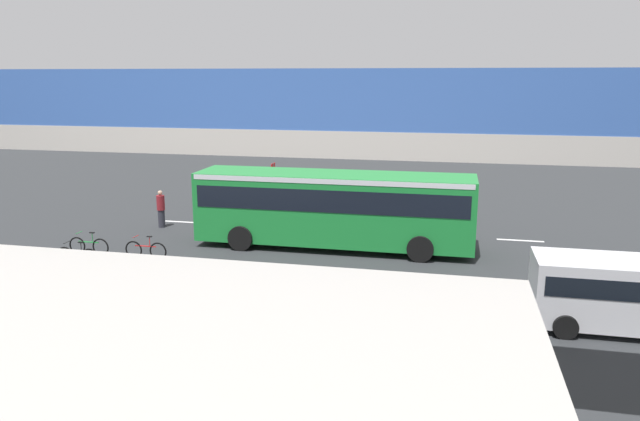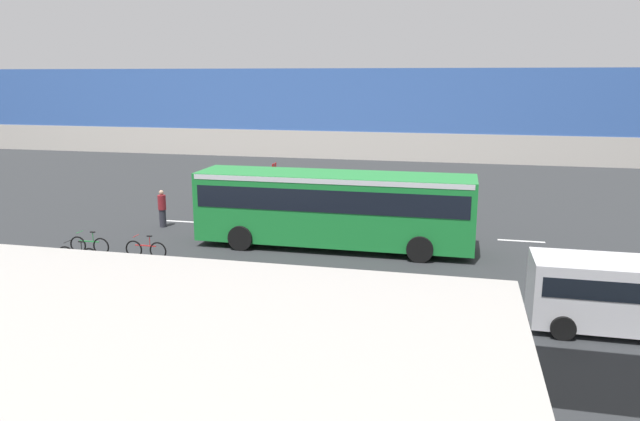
% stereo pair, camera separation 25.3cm
% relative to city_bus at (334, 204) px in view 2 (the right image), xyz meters
% --- Properties ---
extents(ground, '(80.00, 80.00, 0.00)m').
position_rel_city_bus_xyz_m(ground, '(0.16, -0.39, -1.88)').
color(ground, '#2D3033').
extents(city_bus, '(11.54, 2.85, 3.15)m').
position_rel_city_bus_xyz_m(city_bus, '(0.00, 0.00, 0.00)').
color(city_bus, '#1E8C38').
rests_on(city_bus, ground).
extents(parked_van, '(4.80, 2.17, 2.05)m').
position_rel_city_bus_xyz_m(parked_van, '(-9.58, 6.55, -0.70)').
color(parked_van, silver).
rests_on(parked_van, ground).
extents(bicycle_green, '(1.77, 0.44, 0.96)m').
position_rel_city_bus_xyz_m(bicycle_green, '(9.44, 3.23, -1.51)').
color(bicycle_green, black).
rests_on(bicycle_green, ground).
extents(bicycle_black, '(1.77, 0.44, 0.96)m').
position_rel_city_bus_xyz_m(bicycle_black, '(9.02, 4.62, -1.51)').
color(bicycle_black, black).
rests_on(bicycle_black, ground).
extents(bicycle_red, '(1.77, 0.44, 0.96)m').
position_rel_city_bus_xyz_m(bicycle_red, '(6.90, 3.28, -1.51)').
color(bicycle_red, black).
rests_on(bicycle_red, ground).
extents(pedestrian, '(0.38, 0.38, 1.79)m').
position_rel_city_bus_xyz_m(pedestrian, '(8.70, -1.63, -1.00)').
color(pedestrian, '#2D2D38').
rests_on(pedestrian, ground).
extents(traffic_sign, '(0.08, 0.60, 2.80)m').
position_rel_city_bus_xyz_m(traffic_sign, '(4.03, -4.69, 0.01)').
color(traffic_sign, slate).
rests_on(traffic_sign, ground).
extents(lane_dash_leftmost, '(2.00, 0.20, 0.01)m').
position_rel_city_bus_xyz_m(lane_dash_leftmost, '(-7.84, -2.82, -1.88)').
color(lane_dash_leftmost, silver).
rests_on(lane_dash_leftmost, ground).
extents(lane_dash_left, '(2.00, 0.20, 0.01)m').
position_rel_city_bus_xyz_m(lane_dash_left, '(-3.84, -2.82, -1.88)').
color(lane_dash_left, silver).
rests_on(lane_dash_left, ground).
extents(lane_dash_centre, '(2.00, 0.20, 0.01)m').
position_rel_city_bus_xyz_m(lane_dash_centre, '(0.16, -2.82, -1.88)').
color(lane_dash_centre, silver).
rests_on(lane_dash_centre, ground).
extents(lane_dash_right, '(2.00, 0.20, 0.01)m').
position_rel_city_bus_xyz_m(lane_dash_right, '(4.16, -2.82, -1.88)').
color(lane_dash_right, silver).
rests_on(lane_dash_right, ground).
extents(lane_dash_rightmost, '(2.00, 0.20, 0.01)m').
position_rel_city_bus_xyz_m(lane_dash_rightmost, '(8.16, -2.82, -1.88)').
color(lane_dash_rightmost, silver).
rests_on(lane_dash_rightmost, ground).
extents(pedestrian_overpass, '(29.69, 2.60, 7.20)m').
position_rel_city_bus_xyz_m(pedestrian_overpass, '(0.16, 12.11, 3.53)').
color(pedestrian_overpass, '#B2ADA5').
rests_on(pedestrian_overpass, ground).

